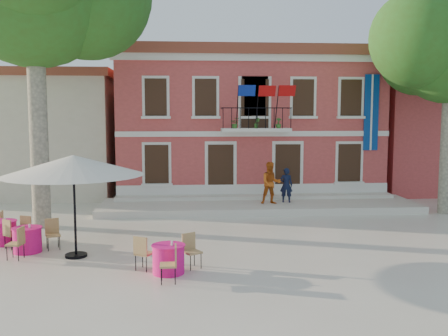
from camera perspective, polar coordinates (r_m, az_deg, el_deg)
ground at (r=17.90m, az=-0.33°, el=-7.42°), size 90.00×90.00×0.00m
main_building at (r=27.54m, az=2.38°, el=5.23°), size 13.50×9.59×7.50m
neighbor_west at (r=29.57m, az=-20.65°, el=3.82°), size 9.40×9.40×6.40m
neighbor_east at (r=32.20m, az=23.93°, el=3.84°), size 9.40×9.40×6.40m
terrace at (r=22.36m, az=4.01°, el=-4.32°), size 14.00×3.40×0.30m
patio_umbrella at (r=15.13m, az=-16.84°, el=0.27°), size 4.06×4.06×3.02m
pedestrian_navy at (r=22.39m, az=7.12°, el=-1.95°), size 0.64×0.51×1.54m
pedestrian_orange at (r=21.87m, az=5.39°, el=-1.72°), size 0.91×0.72×1.85m
cafe_table_0 at (r=17.78m, az=-23.95°, el=-6.63°), size 1.86×1.73×0.95m
cafe_table_1 at (r=13.46m, az=-6.37°, el=-10.12°), size 1.87×1.65×0.95m
cafe_table_2 at (r=16.49m, az=-21.56°, el=-7.49°), size 1.85×1.75×0.95m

